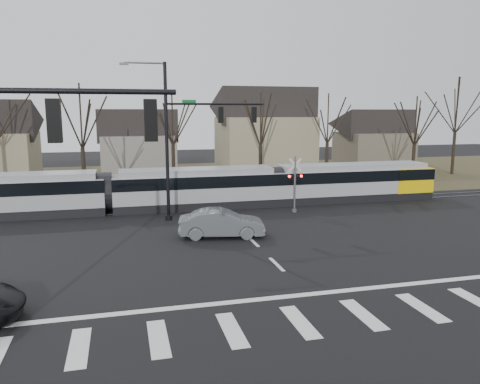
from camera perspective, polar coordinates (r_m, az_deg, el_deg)
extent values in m
plane|color=black|center=(20.61, 6.31, -10.49)|extent=(140.00, 140.00, 0.00)
cube|color=#38331E|center=(51.03, -6.40, 1.72)|extent=(140.00, 28.00, 0.01)
cube|color=silver|center=(15.83, -19.03, -17.49)|extent=(0.60, 2.60, 0.01)
cube|color=silver|center=(15.78, -9.92, -17.15)|extent=(0.60, 2.60, 0.01)
cube|color=silver|center=(16.10, -1.01, -16.43)|extent=(0.60, 2.60, 0.01)
cube|color=silver|center=(16.76, 7.30, -15.41)|extent=(0.60, 2.60, 0.01)
cube|color=silver|center=(17.72, 14.76, -14.22)|extent=(0.60, 2.60, 0.01)
cube|color=silver|center=(18.94, 21.30, -12.97)|extent=(0.60, 2.60, 0.01)
cube|color=silver|center=(20.37, 26.92, -11.76)|extent=(0.60, 2.60, 0.01)
cube|color=silver|center=(19.05, 8.25, -12.25)|extent=(28.00, 0.35, 0.01)
cube|color=silver|center=(22.38, 4.49, -8.78)|extent=(0.18, 2.00, 0.01)
cube|color=silver|center=(26.02, 1.64, -6.08)|extent=(0.18, 2.00, 0.01)
cube|color=silver|center=(29.76, -0.48, -4.04)|extent=(0.18, 2.00, 0.01)
cube|color=silver|center=(33.56, -2.11, -2.45)|extent=(0.18, 2.00, 0.01)
cube|color=silver|center=(37.40, -3.41, -1.19)|extent=(0.18, 2.00, 0.01)
cube|color=silver|center=(41.27, -4.47, -0.16)|extent=(0.18, 2.00, 0.01)
cube|color=silver|center=(45.16, -5.34, 0.69)|extent=(0.18, 2.00, 0.01)
cube|color=silver|center=(49.07, -6.08, 1.40)|extent=(0.18, 2.00, 0.01)
cube|color=#59595E|center=(34.61, -2.50, -2.04)|extent=(90.00, 0.12, 0.06)
cube|color=#59595E|center=(35.95, -2.96, -1.60)|extent=(90.00, 0.12, 0.06)
cube|color=gray|center=(35.40, -26.86, -0.44)|extent=(13.19, 2.84, 2.96)
cube|color=black|center=(35.31, -26.94, 0.52)|extent=(13.21, 2.88, 0.86)
cube|color=gray|center=(34.94, -5.27, 0.46)|extent=(12.18, 2.84, 2.96)
cube|color=black|center=(34.85, -5.29, 1.44)|extent=(12.20, 2.88, 0.86)
cube|color=gray|center=(38.97, 13.48, 1.20)|extent=(13.19, 2.84, 2.96)
cube|color=black|center=(38.88, 13.52, 2.07)|extent=(13.21, 2.88, 0.86)
cube|color=yellow|center=(41.49, 19.58, 1.54)|extent=(3.25, 2.90, 1.98)
imported|color=#5A5E62|center=(26.84, -2.25, -3.83)|extent=(3.45, 5.49, 1.61)
cylinder|color=black|center=(12.21, -23.46, 11.25)|extent=(6.50, 0.14, 0.14)
cube|color=black|center=(12.16, -21.71, 8.07)|extent=(0.32, 0.32, 1.05)
sphere|color=#FF0C07|center=(12.16, -21.81, 9.62)|extent=(0.22, 0.22, 0.22)
cube|color=black|center=(12.09, -10.85, 8.57)|extent=(0.32, 0.32, 1.05)
sphere|color=#FF0C07|center=(12.09, -10.90, 10.14)|extent=(0.22, 0.22, 0.22)
cylinder|color=black|center=(30.77, -8.91, 5.91)|extent=(0.22, 0.22, 10.20)
cylinder|color=black|center=(31.48, -8.68, -3.11)|extent=(0.44, 0.44, 0.30)
cylinder|color=black|center=(31.18, -2.98, 10.66)|extent=(6.50, 0.14, 0.14)
cube|color=#0C5926|center=(30.88, -6.22, 10.90)|extent=(0.90, 0.03, 0.22)
cube|color=black|center=(31.24, -2.38, 9.38)|extent=(0.32, 0.32, 1.05)
sphere|color=#FF0C07|center=(31.24, -2.38, 9.99)|extent=(0.22, 0.22, 0.22)
cube|color=black|center=(31.79, 1.69, 9.39)|extent=(0.32, 0.32, 1.05)
sphere|color=#FF0C07|center=(31.79, 1.70, 9.99)|extent=(0.22, 0.22, 0.22)
cube|color=#59595B|center=(30.70, -13.97, 14.93)|extent=(0.55, 0.22, 0.14)
cylinder|color=#59595B|center=(33.47, 6.70, 0.93)|extent=(0.14, 0.14, 4.00)
cylinder|color=#59595B|center=(33.82, 6.64, -2.26)|extent=(0.36, 0.36, 0.20)
cube|color=silver|center=(33.29, 6.75, 3.31)|extent=(0.95, 0.04, 0.95)
cube|color=silver|center=(33.29, 6.75, 3.31)|extent=(0.95, 0.04, 0.95)
cube|color=black|center=(33.39, 6.72, 1.94)|extent=(1.00, 0.10, 0.12)
sphere|color=#FF0C07|center=(33.15, 6.04, 1.90)|extent=(0.18, 0.18, 0.18)
sphere|color=#FF0C07|center=(33.48, 7.49, 1.95)|extent=(0.18, 0.18, 0.18)
cube|color=slate|center=(54.31, -12.29, 4.43)|extent=(8.00, 7.00, 4.50)
cube|color=gray|center=(53.62, 2.99, 5.64)|extent=(10.00, 8.00, 6.50)
cube|color=brown|center=(61.60, 15.91, 4.89)|extent=(8.00, 7.00, 4.50)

